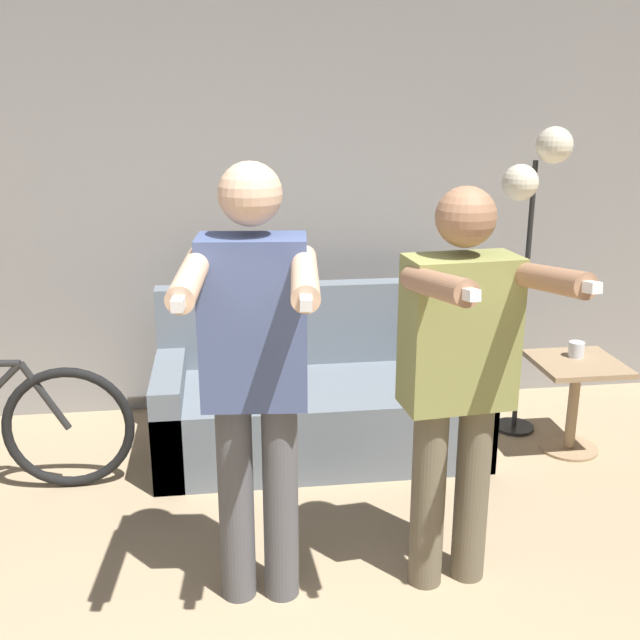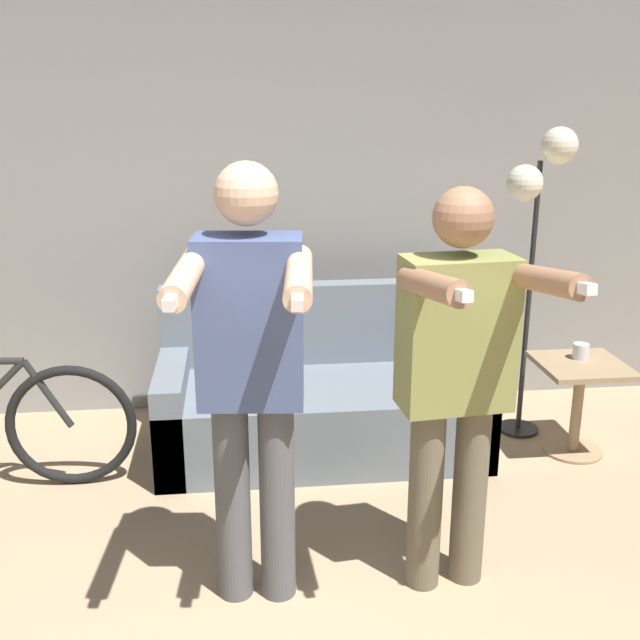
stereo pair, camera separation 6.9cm
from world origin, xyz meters
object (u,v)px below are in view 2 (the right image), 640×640
person_left (251,364)px  couch (320,401)px  floor_lamp (539,193)px  side_table (579,389)px  cat (230,274)px  cup (581,351)px  person_right (457,368)px

person_left → couch: bearing=78.4°
floor_lamp → side_table: bearing=-57.3°
cat → cup: cat is taller
person_left → person_right: (0.79, -0.00, -0.05)m
couch → person_left: bearing=-107.2°
cat → person_left: bearing=-87.0°
person_right → cup: size_ratio=18.81×
side_table → person_left: bearing=-149.5°
cat → floor_lamp: (1.72, -0.23, 0.47)m
person_right → side_table: 1.61m
couch → floor_lamp: bearing=3.4°
person_left → cup: (1.86, 1.15, -0.42)m
couch → person_left: size_ratio=1.04×
person_right → cat: (-0.87, 1.62, 0.01)m
person_right → cat: size_ratio=3.34×
couch → cat: 0.90m
person_left → person_right: bearing=5.7°
cup → person_right: bearing=-132.9°
couch → person_right: bearing=-74.0°
person_right → floor_lamp: size_ratio=0.92×
cat → cup: 2.03m
couch → side_table: (1.43, -0.24, 0.11)m
person_right → person_left: bearing=174.6°
person_left → floor_lamp: size_ratio=0.97×
couch → cup: 1.49m
person_right → floor_lamp: (0.85, 1.39, 0.48)m
cat → floor_lamp: floor_lamp is taller
couch → person_right: size_ratio=1.10×
couch → cup: size_ratio=20.63×
couch → person_left: person_left is taller
side_table → cup: cup is taller
couch → floor_lamp: size_ratio=1.01×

